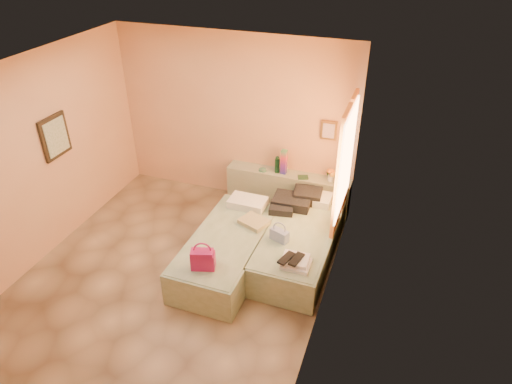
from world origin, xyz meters
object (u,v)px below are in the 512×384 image
headboard_ledge (288,191)px  water_bottle (277,165)px  magenta_handbag (203,259)px  bed_left (228,251)px  flower_vase (331,174)px  towel_stack (296,262)px  bed_right (299,245)px  green_book (303,177)px  blue_handbag (279,235)px

headboard_ledge → water_bottle: size_ratio=7.48×
headboard_ledge → magenta_handbag: (-0.41, -2.39, 0.31)m
bed_left → flower_vase: 2.08m
towel_stack → water_bottle: bearing=113.7°
bed_right → water_bottle: bearing=120.8°
headboard_ledge → water_bottle: water_bottle is taller
green_book → bed_left: bearing=-130.4°
water_bottle → green_book: water_bottle is taller
water_bottle → towel_stack: water_bottle is taller
water_bottle → towel_stack: (0.86, -1.95, -0.24)m
bed_left → blue_handbag: bearing=13.6°
flower_vase → towel_stack: bearing=-90.8°
magenta_handbag → blue_handbag: size_ratio=1.15×
water_bottle → magenta_handbag: (-0.23, -2.37, -0.15)m
bed_left → bed_right: size_ratio=1.00×
green_book → towel_stack: 1.95m
headboard_ledge → bed_right: (0.52, -1.25, -0.08)m
flower_vase → water_bottle: bearing=-178.0°
blue_handbag → bed_right: bearing=73.9°
green_book → flower_vase: 0.45m
blue_handbag → green_book: bearing=111.8°
magenta_handbag → blue_handbag: magenta_handbag is taller
bed_right → flower_vase: flower_vase is taller
bed_right → water_bottle: 1.52m
flower_vase → blue_handbag: (-0.38, -1.55, -0.19)m
headboard_ledge → green_book: green_book is taller
bed_left → blue_handbag: 0.78m
bed_right → magenta_handbag: bearing=-128.8°
green_book → magenta_handbag: size_ratio=0.55×
green_book → water_bottle: bearing=155.8°
magenta_handbag → towel_stack: bearing=4.5°
magenta_handbag → flower_vase: bearing=48.5°
headboard_ledge → water_bottle: 0.50m
magenta_handbag → towel_stack: size_ratio=0.84×
magenta_handbag → blue_handbag: bearing=32.5°
bed_left → bed_right: same height
headboard_ledge → bed_left: headboard_ledge is taller
water_bottle → flower_vase: bearing=2.0°
green_book → blue_handbag: 1.49m
bed_right → headboard_ledge: bearing=113.5°
bed_left → green_book: size_ratio=12.31×
green_book → flower_vase: bearing=-10.1°
bed_right → green_book: size_ratio=12.31×
water_bottle → towel_stack: bearing=-66.3°
water_bottle → flower_vase: size_ratio=1.14×
bed_left → flower_vase: bearing=58.7°
bed_right → towel_stack: 0.79m
headboard_ledge → blue_handbag: (0.32, -1.54, 0.26)m
bed_left → magenta_handbag: 0.79m
flower_vase → towel_stack: size_ratio=0.69×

